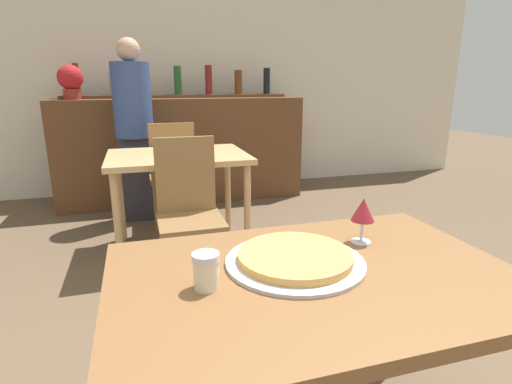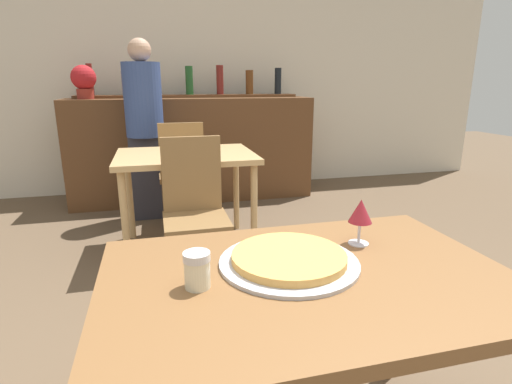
# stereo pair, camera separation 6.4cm
# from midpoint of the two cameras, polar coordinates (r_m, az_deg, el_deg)

# --- Properties ---
(wall_back) EXTENTS (8.00, 0.05, 2.80)m
(wall_back) POSITION_cam_midpoint_polar(r_m,az_deg,el_deg) (4.95, -9.58, 16.66)
(wall_back) COLOR silver
(wall_back) RESTS_ON ground_plane
(dining_table_near) EXTENTS (1.19, 0.79, 0.74)m
(dining_table_near) POSITION_cam_midpoint_polar(r_m,az_deg,el_deg) (1.23, 8.91, -14.67)
(dining_table_near) COLOR brown
(dining_table_near) RESTS_ON ground_plane
(dining_table_far) EXTENTS (1.02, 0.77, 0.76)m
(dining_table_far) POSITION_cam_midpoint_polar(r_m,az_deg,el_deg) (3.07, -9.36, 3.79)
(dining_table_far) COLOR tan
(dining_table_far) RESTS_ON ground_plane
(bar_counter) EXTENTS (2.60, 0.56, 1.11)m
(bar_counter) POSITION_cam_midpoint_polar(r_m,az_deg,el_deg) (4.50, -8.53, 6.06)
(bar_counter) COLOR brown
(bar_counter) RESTS_ON ground_plane
(bar_back_shelf) EXTENTS (2.39, 0.24, 0.35)m
(bar_back_shelf) POSITION_cam_midpoint_polar(r_m,az_deg,el_deg) (4.59, -8.32, 14.18)
(bar_back_shelf) COLOR brown
(bar_back_shelf) RESTS_ON bar_counter
(chair_far_side_front) EXTENTS (0.40, 0.40, 0.94)m
(chair_far_side_front) POSITION_cam_midpoint_polar(r_m,az_deg,el_deg) (2.57, -8.11, -1.52)
(chair_far_side_front) COLOR olive
(chair_far_side_front) RESTS_ON ground_plane
(chair_far_side_back) EXTENTS (0.40, 0.40, 0.94)m
(chair_far_side_back) POSITION_cam_midpoint_polar(r_m,az_deg,el_deg) (3.63, -10.06, 3.41)
(chair_far_side_back) COLOR olive
(chair_far_side_back) RESTS_ON ground_plane
(pizza_tray) EXTENTS (0.43, 0.43, 0.04)m
(pizza_tray) POSITION_cam_midpoint_polar(r_m,az_deg,el_deg) (1.24, 6.23, -9.53)
(pizza_tray) COLOR #B7B7BC
(pizza_tray) RESTS_ON dining_table_near
(cheese_shaker) EXTENTS (0.07, 0.07, 0.10)m
(cheese_shaker) POSITION_cam_midpoint_polar(r_m,az_deg,el_deg) (1.09, -6.69, -11.09)
(cheese_shaker) COLOR beige
(cheese_shaker) RESTS_ON dining_table_near
(person_standing) EXTENTS (0.34, 0.34, 1.65)m
(person_standing) POSITION_cam_midpoint_polar(r_m,az_deg,el_deg) (3.86, -15.12, 9.22)
(person_standing) COLOR #2D2D38
(person_standing) RESTS_ON ground_plane
(wine_glass) EXTENTS (0.08, 0.08, 0.16)m
(wine_glass) POSITION_cam_midpoint_polar(r_m,az_deg,el_deg) (1.40, 16.00, -2.83)
(wine_glass) COLOR silver
(wine_glass) RESTS_ON dining_table_near
(potted_plant) EXTENTS (0.24, 0.24, 0.33)m
(potted_plant) POSITION_cam_midpoint_polar(r_m,az_deg,el_deg) (4.42, -22.99, 14.51)
(potted_plant) COLOR maroon
(potted_plant) RESTS_ON bar_counter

